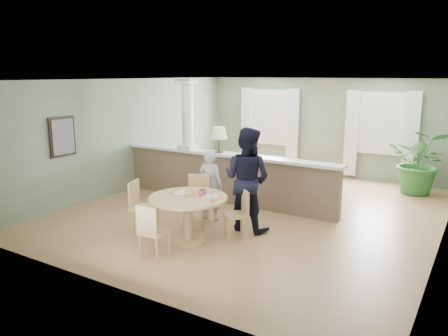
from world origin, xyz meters
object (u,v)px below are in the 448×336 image
Objects in this scene: child_person at (211,185)px; chair_side at (140,204)px; chair_far_man at (239,212)px; dining_table at (189,206)px; chair_near at (151,229)px; man_person at (247,179)px; chair_far_boy at (197,198)px; houseplant at (421,162)px; sofa at (250,173)px.

chair_side is at bearing 57.15° from child_person.
dining_table is at bearing -89.97° from chair_far_man.
chair_far_man is 0.89× the size of chair_side.
child_person is (-0.24, 2.03, 0.22)m from chair_near.
man_person reaches higher than chair_side.
chair_far_boy is 0.42m from child_person.
chair_far_boy is (-3.24, -4.58, -0.25)m from houseplant.
houseplant reaches higher than chair_far_man.
man_person is (0.53, 1.07, 0.31)m from dining_table.
chair_side is 0.68× the size of child_person.
chair_far_boy reaches higher than dining_table.
chair_side is at bearing -125.61° from houseplant.
dining_table is (0.77, -3.61, 0.23)m from sofa.
chair_near is (0.29, -1.65, -0.05)m from chair_far_boy.
child_person reaches higher than chair_far_man.
chair_far_boy reaches higher than chair_far_man.
chair_side is (-1.63, -0.72, 0.06)m from chair_far_man.
child_person is 0.89m from man_person.
man_person reaches higher than chair_near.
child_person is at bearing -165.23° from chair_far_man.
chair_far_man is (0.62, 0.64, -0.17)m from dining_table.
dining_table is at bearing 101.86° from child_person.
man_person is at bearing -118.72° from houseplant.
chair_near is 1.23m from chair_side.
child_person is at bearing 105.42° from dining_table.
man_person is at bearing -109.87° from chair_near.
chair_far_boy is at bearing 115.12° from dining_table.
dining_table is 0.70× the size of man_person.
chair_far_man is at bearing -68.45° from sofa.
chair_far_man is at bearing -24.85° from chair_far_boy.
child_person is (-0.32, 1.16, 0.06)m from dining_table.
man_person reaches higher than sofa.
child_person reaches higher than sofa.
houseplant is 6.69m from chair_side.
sofa is at bearing -83.18° from child_person.
chair_far_man is at bearing 147.51° from child_person.
chair_far_boy is at bearing 79.97° from child_person.
dining_table is at bearing -81.46° from sofa.
child_person is (-0.94, 0.52, 0.23)m from chair_far_man.
chair_side is (-0.94, 0.80, 0.04)m from chair_near.
dining_table is 1.52× the size of chair_near.
chair_near is 2.09m from man_person.
child_person is at bearing -83.10° from sofa.
sofa is at bearing 102.03° from dining_table.
chair_near is (0.69, -4.48, 0.07)m from sofa.
dining_table is 0.86m from chair_far_boy.
chair_side is at bearing -42.89° from chair_near.
sofa is 2.86m from chair_far_boy.
chair_far_man reaches higher than sofa.
chair_far_man is (0.98, -0.13, -0.06)m from chair_far_boy.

